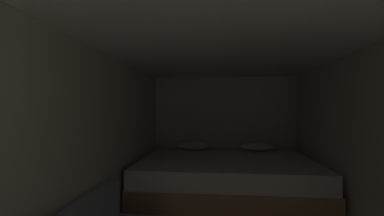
# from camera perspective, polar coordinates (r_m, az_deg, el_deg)

# --- Properties ---
(wall_back) EXTENTS (2.69, 0.05, 2.04)m
(wall_back) POSITION_cam_1_polar(r_m,az_deg,el_deg) (4.71, 7.31, -5.39)
(wall_back) COLOR beige
(wall_back) RESTS_ON ground
(wall_left) EXTENTS (0.05, 4.98, 2.04)m
(wall_left) POSITION_cam_1_polar(r_m,az_deg,el_deg) (2.51, -23.04, -9.96)
(wall_left) COLOR beige
(wall_left) RESTS_ON ground
(ceiling_slab) EXTENTS (2.69, 4.98, 0.05)m
(ceiling_slab) POSITION_cam_1_polar(r_m,az_deg,el_deg) (2.26, 9.05, 15.65)
(ceiling_slab) COLOR white
(ceiling_slab) RESTS_ON wall_left
(bed) EXTENTS (2.47, 1.79, 0.88)m
(bed) POSITION_cam_1_polar(r_m,az_deg,el_deg) (3.88, 7.70, -16.34)
(bed) COLOR tan
(bed) RESTS_ON ground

